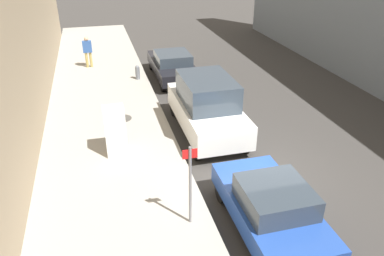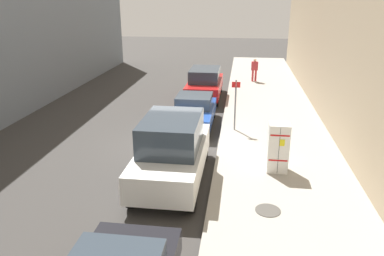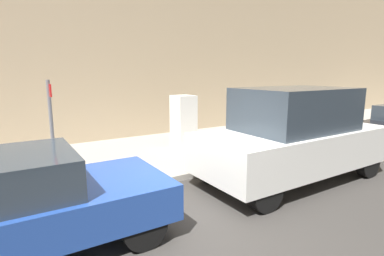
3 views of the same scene
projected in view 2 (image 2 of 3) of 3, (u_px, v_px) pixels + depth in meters
ground_plane at (174, 144)px, 15.20m from camera, size 80.00×80.00×0.00m
sidewalk_slab at (277, 148)px, 14.66m from camera, size 4.63×44.00×0.14m
building_facade_near at (382, 57)px, 13.04m from camera, size 1.98×39.60×7.34m
discarded_refrigerator at (278, 147)px, 12.36m from camera, size 0.68×0.61×1.67m
manhole_cover at (268, 210)px, 10.28m from camera, size 0.70×0.70×0.02m
street_sign_post at (235, 102)px, 16.04m from camera, size 0.36×0.07×2.22m
pedestrian_standing_near at (255, 68)px, 25.31m from camera, size 0.45×0.22×1.56m
parked_suv_red at (205, 83)px, 21.64m from camera, size 1.86×4.45×1.76m
parked_hatchback_blue at (194, 111)px, 17.10m from camera, size 1.79×3.90×1.43m
parked_van_white at (172, 150)px, 11.89m from camera, size 1.99×4.65×2.15m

